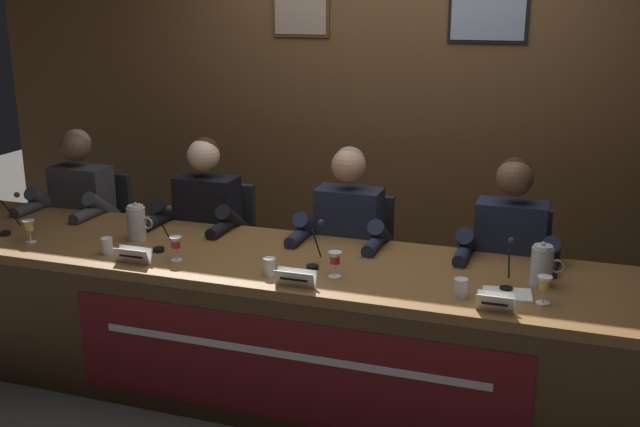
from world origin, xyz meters
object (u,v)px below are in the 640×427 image
Objects in this scene: water_cup_left at (107,247)px; juice_glass_center at (335,260)px; chair_left at (218,259)px; microphone_center at (315,252)px; water_cup_right at (461,289)px; conference_table at (312,310)px; juice_glass_right at (544,285)px; chair_far_left at (98,245)px; panelist_right at (508,258)px; chair_center at (354,275)px; nameplate_left at (133,255)px; nameplate_center at (294,278)px; water_pitcher_left_side at (137,223)px; microphone_right at (508,273)px; panelist_far_left at (75,212)px; juice_glass_left at (176,244)px; water_cup_center at (270,268)px; document_stack_right at (507,294)px; panelist_center at (345,241)px; water_pitcher_right_side at (542,266)px; juice_glass_far_left at (29,227)px; microphone_left at (162,236)px; microphone_far_left at (9,220)px; chair_right at (508,294)px; panelist_left at (202,226)px; nameplate_right at (495,302)px.

water_cup_left is 1.21m from juice_glass_center.
microphone_center is (0.88, -0.69, 0.38)m from chair_left.
water_cup_left is at bearing -179.88° from water_cup_right.
water_cup_left is 0.39× the size of microphone_center.
juice_glass_right is at bearing -3.61° from conference_table.
panelist_right reaches higher than chair_far_left.
nameplate_left is at bearing -132.77° from chair_center.
water_pitcher_left_side is (-1.05, 0.37, 0.05)m from nameplate_center.
microphone_right is (0.92, -0.69, 0.38)m from chair_center.
chair_left is at bearing 173.54° from panelist_right.
panelist_far_left reaches higher than conference_table.
juice_glass_left is 1.46× the size of water_cup_center.
nameplate_center is 0.95m from document_stack_right.
chair_center is (0.87, 0.94, -0.34)m from nameplate_left.
chair_left is 1.35m from juice_glass_center.
juice_glass_right reaches higher than water_cup_left.
conference_table is 21.76× the size of microphone_right.
panelist_center is 5.85× the size of water_pitcher_right_side.
water_pitcher_left_side is (-0.19, 0.34, 0.05)m from nameplate_left.
water_cup_left is at bearing -171.16° from microphone_center.
water_cup_left is (-0.21, 0.08, -0.00)m from nameplate_left.
chair_center is 0.90m from juice_glass_center.
chair_center is 0.79m from microphone_center.
nameplate_left is 0.90× the size of water_pitcher_right_side.
microphone_right is (2.68, -0.49, 0.10)m from panelist_far_left.
panelist_far_left is 1.99m from juice_glass_center.
nameplate_center is 0.16× the size of panelist_right.
juice_glass_far_left and juice_glass_center have the same top height.
microphone_left reaches higher than juice_glass_left.
water_pitcher_left_side is (0.74, 0.13, 0.02)m from microphone_far_left.
microphone_far_left is at bearing -93.59° from panelist_far_left.
panelist_center is 1.09m from document_stack_right.
juice_glass_far_left is (0.18, -0.84, 0.39)m from chair_far_left.
chair_right is at bearing 47.76° from nameplate_center.
water_cup_right is at bearing -27.98° from chair_left.
document_stack_right is (1.61, 0.06, -0.08)m from juice_glass_left.
nameplate_center is 2.26× the size of water_cup_right.
juice_glass_center is at bearing -141.12° from panelist_right.
chair_center reaches higher than conference_table.
nameplate_left is at bearing -46.56° from chair_far_left.
juice_glass_far_left is (0.18, -0.64, 0.11)m from panelist_far_left.
chair_far_left reaches higher than conference_table.
juice_glass_left is 1.15m from chair_center.
juice_glass_far_left is 2.65m from water_pitcher_right_side.
water_cup_center reaches higher than conference_table.
panelist_left is 0.68m from juice_glass_left.
document_stack_right is (0.93, -0.58, 0.03)m from panelist_center.
nameplate_right is (1.97, -0.11, 0.00)m from water_cup_left.
microphone_far_left is 1.81m from nameplate_center.
juice_glass_right is at bearing 2.90° from water_cup_center.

